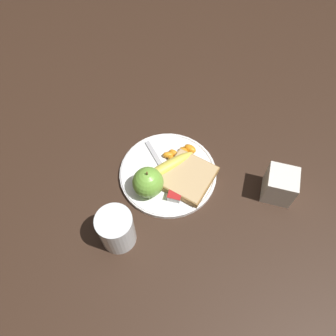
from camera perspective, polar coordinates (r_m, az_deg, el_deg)
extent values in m
plane|color=#332116|center=(0.86, 0.00, -1.12)|extent=(3.00, 3.00, 0.00)
cylinder|color=white|center=(0.85, 0.00, -0.91)|extent=(0.25, 0.25, 0.01)
torus|color=white|center=(0.85, 0.00, -0.71)|extent=(0.25, 0.25, 0.01)
cylinder|color=silver|center=(0.74, -8.97, -10.52)|extent=(0.08, 0.08, 0.11)
cylinder|color=yellow|center=(0.75, -8.88, -10.75)|extent=(0.07, 0.07, 0.08)
sphere|color=#72B23D|center=(0.79, -3.51, -2.52)|extent=(0.08, 0.08, 0.08)
cylinder|color=brown|center=(0.75, -3.68, -0.96)|extent=(0.00, 0.00, 0.01)
ellipsoid|color=#E0CC4C|center=(0.83, -0.46, -0.16)|extent=(0.15, 0.14, 0.03)
sphere|color=#473319|center=(0.81, -5.13, -2.85)|extent=(0.02, 0.02, 0.02)
cube|color=olive|center=(0.83, 3.50, -1.58)|extent=(0.15, 0.15, 0.02)
cube|color=tan|center=(0.83, 3.50, -1.58)|extent=(0.14, 0.14, 0.02)
cube|color=#B2B2B7|center=(0.87, -1.87, 1.53)|extent=(0.10, 0.10, 0.00)
cube|color=#B2B2B7|center=(0.82, 0.99, -3.27)|extent=(0.06, 0.06, 0.00)
cube|color=silver|center=(0.81, 1.29, -4.52)|extent=(0.04, 0.03, 0.02)
cube|color=#B21E1E|center=(0.80, 1.30, -4.16)|extent=(0.04, 0.03, 0.00)
ellipsoid|color=orange|center=(0.86, 0.61, 1.68)|extent=(0.03, 0.03, 0.02)
ellipsoid|color=orange|center=(0.87, 2.79, 2.85)|extent=(0.04, 0.04, 0.02)
ellipsoid|color=orange|center=(0.87, 0.02, 2.31)|extent=(0.02, 0.03, 0.02)
ellipsoid|color=orange|center=(0.88, 3.88, 3.38)|extent=(0.03, 0.04, 0.02)
ellipsoid|color=orange|center=(0.85, 3.33, 0.61)|extent=(0.03, 0.02, 0.02)
ellipsoid|color=orange|center=(0.87, 0.93, 2.66)|extent=(0.02, 0.03, 0.02)
cube|color=silver|center=(0.84, 18.88, -2.82)|extent=(0.07, 0.07, 0.08)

